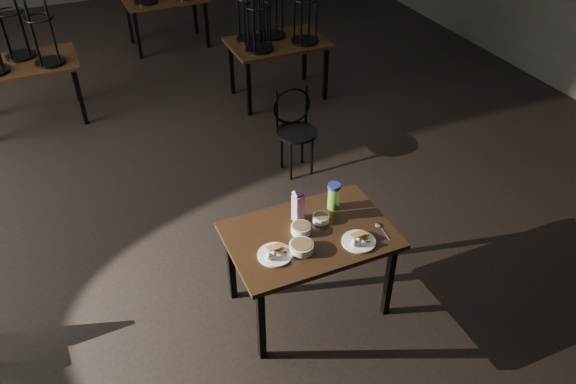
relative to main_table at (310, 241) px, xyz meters
name	(u,v)px	position (x,y,z in m)	size (l,w,h in m)	color
main_table	(310,241)	(0.00, 0.00, 0.00)	(1.20, 0.80, 0.75)	black
plate_left	(275,253)	(-0.32, -0.11, 0.10)	(0.25, 0.25, 0.08)	white
plate_right	(359,240)	(0.27, -0.23, 0.10)	(0.24, 0.24, 0.08)	white
bowl_near	(301,228)	(-0.05, 0.04, 0.11)	(0.15, 0.15, 0.06)	white
bowl_far	(321,218)	(0.13, 0.10, 0.11)	(0.13, 0.13, 0.05)	white
bowl_big	(301,247)	(-0.14, -0.14, 0.11)	(0.17, 0.17, 0.06)	white
juice_carton	(298,206)	(-0.02, 0.18, 0.21)	(0.08, 0.08, 0.28)	#8A1977
water_bottle	(334,196)	(0.29, 0.20, 0.19)	(0.12, 0.12, 0.22)	#77C138
spoon	(379,226)	(0.50, -0.14, 0.08)	(0.05, 0.21, 0.01)	silver
bentwood_chair	(295,125)	(0.70, 1.82, -0.14)	(0.43, 0.42, 0.89)	black
bg_table_left	(22,61)	(-1.76, 4.00, 0.11)	(1.20, 0.80, 1.48)	black
bg_table_right	(275,38)	(1.15, 3.42, 0.13)	(1.20, 0.80, 1.48)	black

